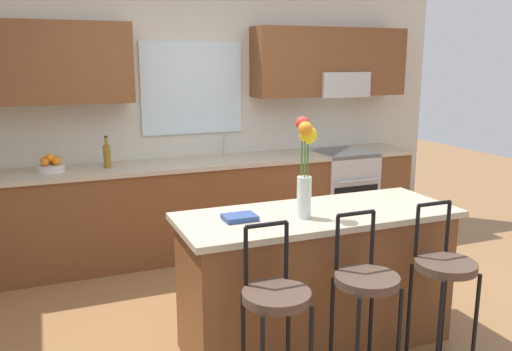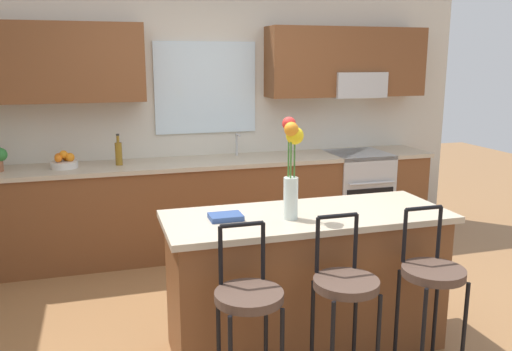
% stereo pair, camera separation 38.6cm
% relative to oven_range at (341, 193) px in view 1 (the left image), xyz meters
% --- Properties ---
extents(ground_plane, '(14.00, 14.00, 0.00)m').
position_rel_oven_range_xyz_m(ground_plane, '(-1.55, -1.68, -0.46)').
color(ground_plane, olive).
extents(back_wall_assembly, '(5.60, 0.50, 2.70)m').
position_rel_oven_range_xyz_m(back_wall_assembly, '(-1.52, 0.31, 1.05)').
color(back_wall_assembly, beige).
rests_on(back_wall_assembly, ground).
extents(counter_run, '(4.56, 0.64, 0.92)m').
position_rel_oven_range_xyz_m(counter_run, '(-1.55, 0.02, 0.01)').
color(counter_run, brown).
rests_on(counter_run, ground).
extents(sink_faucet, '(0.02, 0.13, 0.23)m').
position_rel_oven_range_xyz_m(sink_faucet, '(-1.27, 0.17, 0.60)').
color(sink_faucet, '#B7BABC').
rests_on(sink_faucet, counter_run).
extents(oven_range, '(0.60, 0.64, 0.92)m').
position_rel_oven_range_xyz_m(oven_range, '(0.00, 0.00, 0.00)').
color(oven_range, '#B7BABC').
rests_on(oven_range, ground).
extents(kitchen_island, '(1.82, 0.71, 0.92)m').
position_rel_oven_range_xyz_m(kitchen_island, '(-1.36, -1.95, 0.00)').
color(kitchen_island, brown).
rests_on(kitchen_island, ground).
extents(bar_stool_near, '(0.36, 0.36, 1.04)m').
position_rel_oven_range_xyz_m(bar_stool_near, '(-1.91, -2.52, 0.18)').
color(bar_stool_near, black).
rests_on(bar_stool_near, ground).
extents(bar_stool_middle, '(0.36, 0.36, 1.04)m').
position_rel_oven_range_xyz_m(bar_stool_middle, '(-1.36, -2.52, 0.18)').
color(bar_stool_middle, black).
rests_on(bar_stool_middle, ground).
extents(bar_stool_far, '(0.36, 0.36, 1.04)m').
position_rel_oven_range_xyz_m(bar_stool_far, '(-0.81, -2.52, 0.18)').
color(bar_stool_far, black).
rests_on(bar_stool_far, ground).
extents(flower_vase, '(0.13, 0.13, 0.63)m').
position_rel_oven_range_xyz_m(flower_vase, '(-1.50, -2.03, 0.81)').
color(flower_vase, silver).
rests_on(flower_vase, kitchen_island).
extents(cookbook, '(0.20, 0.15, 0.03)m').
position_rel_oven_range_xyz_m(cookbook, '(-1.89, -1.92, 0.48)').
color(cookbook, navy).
rests_on(cookbook, kitchen_island).
extents(fruit_bowl_oranges, '(0.24, 0.24, 0.16)m').
position_rel_oven_range_xyz_m(fruit_bowl_oranges, '(-2.92, 0.03, 0.52)').
color(fruit_bowl_oranges, silver).
rests_on(fruit_bowl_oranges, counter_run).
extents(bottle_olive_oil, '(0.06, 0.06, 0.29)m').
position_rel_oven_range_xyz_m(bottle_olive_oil, '(-2.44, 0.02, 0.57)').
color(bottle_olive_oil, olive).
rests_on(bottle_olive_oil, counter_run).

